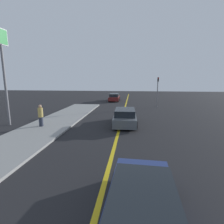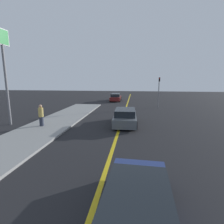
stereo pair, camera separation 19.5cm
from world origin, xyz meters
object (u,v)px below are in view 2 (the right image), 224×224
object	(u,v)px
car_near_right_lane	(137,206)
car_far_distant	(116,97)
traffic_light	(159,89)
roadside_sign	(3,58)
pedestrian_mid_group	(41,115)
car_ahead_center	(125,117)

from	to	relation	value
car_near_right_lane	car_far_distant	xyz separation A→B (m)	(-3.54, 27.04, 0.06)
traffic_light	roadside_sign	bearing A→B (deg)	-140.95
car_near_right_lane	pedestrian_mid_group	distance (m)	11.55
car_ahead_center	pedestrian_mid_group	bearing A→B (deg)	-166.69
roadside_sign	car_near_right_lane	bearing A→B (deg)	-40.96
car_far_distant	traffic_light	size ratio (longest dim) A/B	1.09
car_near_right_lane	car_ahead_center	bearing A→B (deg)	97.67
pedestrian_mid_group	car_far_distant	bearing A→B (deg)	77.69
pedestrian_mid_group	traffic_light	distance (m)	15.88
roadside_sign	car_ahead_center	bearing A→B (deg)	7.02
pedestrian_mid_group	traffic_light	world-z (taller)	traffic_light
car_ahead_center	pedestrian_mid_group	size ratio (longest dim) A/B	2.61
car_near_right_lane	car_ahead_center	size ratio (longest dim) A/B	1.01
car_ahead_center	traffic_light	xyz separation A→B (m)	(3.99, 9.97, 1.85)
car_far_distant	traffic_light	world-z (taller)	traffic_light
car_far_distant	roadside_sign	world-z (taller)	roadside_sign
car_far_distant	traffic_light	bearing A→B (deg)	-45.40
car_ahead_center	roadside_sign	distance (m)	11.01
car_near_right_lane	car_far_distant	distance (m)	27.27
car_ahead_center	roadside_sign	size ratio (longest dim) A/B	0.58
pedestrian_mid_group	roadside_sign	xyz separation A→B (m)	(-3.16, 0.53, 4.56)
car_near_right_lane	traffic_light	bearing A→B (deg)	84.16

